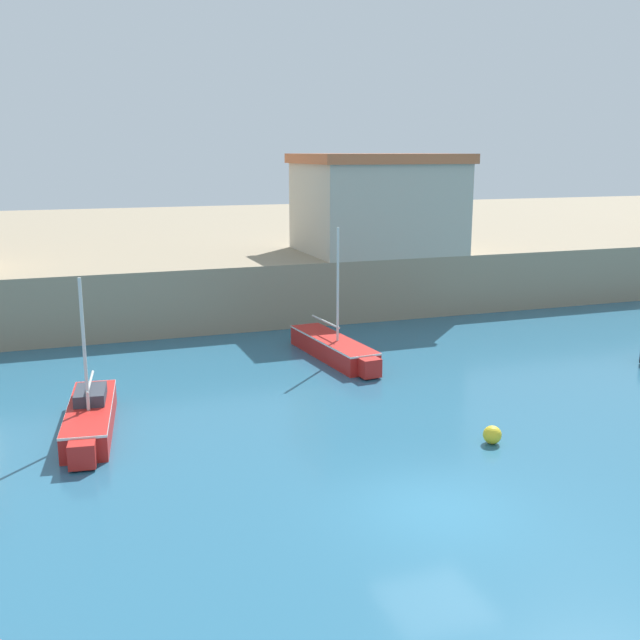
{
  "coord_description": "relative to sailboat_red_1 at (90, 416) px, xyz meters",
  "views": [
    {
      "loc": [
        -8.0,
        -14.39,
        8.23
      ],
      "look_at": [
        1.2,
        11.68,
        2.0
      ],
      "focal_mm": 42.0,
      "sensor_mm": 36.0,
      "label": 1
    }
  ],
  "objects": [
    {
      "name": "ground_plane",
      "position": [
        7.44,
        -7.91,
        -0.48
      ],
      "size": [
        200.0,
        200.0,
        0.0
      ],
      "primitive_type": "plane",
      "color": "#28607F"
    },
    {
      "name": "quay_seawall",
      "position": [
        7.44,
        30.8,
        1.05
      ],
      "size": [
        120.0,
        40.0,
        3.07
      ],
      "primitive_type": "cube",
      "color": "gray",
      "rests_on": "ground"
    },
    {
      "name": "mooring_buoy",
      "position": [
        10.87,
        -4.84,
        -0.21
      ],
      "size": [
        0.54,
        0.54,
        0.54
      ],
      "primitive_type": "sphere",
      "color": "yellow",
      "rests_on": "ground"
    },
    {
      "name": "harbor_shed_far_end",
      "position": [
        15.44,
        14.04,
        5.14
      ],
      "size": [
        8.03,
        6.8,
        5.07
      ],
      "color": "#BCB29E",
      "rests_on": "quay_seawall"
    },
    {
      "name": "sailboat_red_1",
      "position": [
        0.0,
        0.0,
        0.0
      ],
      "size": [
        1.91,
        5.78,
        4.75
      ],
      "color": "red",
      "rests_on": "ground"
    },
    {
      "name": "sailboat_red_2",
      "position": [
        9.77,
        5.22,
        -0.03
      ],
      "size": [
        1.88,
        6.38,
        5.36
      ],
      "color": "red",
      "rests_on": "ground"
    }
  ]
}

